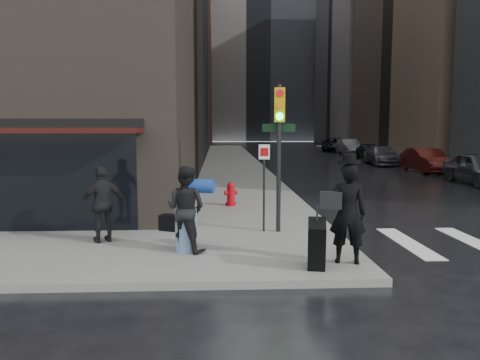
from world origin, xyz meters
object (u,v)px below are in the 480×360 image
object	(u,v)px
parked_car_1	(479,168)
parked_car_2	(426,160)
traffic_light	(278,138)
parked_car_6	(336,145)
parked_car_3	(382,155)
parked_car_4	(369,151)
man_overcoat	(341,218)
man_greycoat	(103,204)
parked_car_5	(349,147)
fire_hydrant	(231,195)
man_jeans	(186,209)

from	to	relation	value
parked_car_1	parked_car_2	distance (m)	5.59
traffic_light	parked_car_6	size ratio (longest dim) A/B	0.68
parked_car_2	parked_car_3	size ratio (longest dim) A/B	0.93
parked_car_1	parked_car_4	bearing A→B (deg)	90.24
man_overcoat	traffic_light	distance (m)	3.18
man_greycoat	parked_car_5	world-z (taller)	man_greycoat
man_overcoat	parked_car_6	distance (m)	42.08
man_overcoat	fire_hydrant	distance (m)	6.92
man_jeans	parked_car_4	distance (m)	31.49
fire_hydrant	parked_car_5	distance (m)	31.00
man_jeans	parked_car_5	bearing A→B (deg)	-86.80
parked_car_2	parked_car_5	xyz separation A→B (m)	(0.15, 16.78, 0.03)
parked_car_3	man_greycoat	bearing A→B (deg)	-119.36
man_overcoat	parked_car_4	size ratio (longest dim) A/B	0.53
man_greycoat	parked_car_2	world-z (taller)	man_greycoat
parked_car_2	parked_car_6	size ratio (longest dim) A/B	0.82
parked_car_4	parked_car_6	bearing A→B (deg)	92.18
man_overcoat	parked_car_2	xyz separation A→B (m)	(9.95, 18.44, -0.32)
man_jeans	parked_car_2	bearing A→B (deg)	-102.49
parked_car_1	fire_hydrant	bearing A→B (deg)	-151.37
man_overcoat	parked_car_5	bearing A→B (deg)	-94.84
traffic_light	parked_car_3	world-z (taller)	traffic_light
man_jeans	man_greycoat	size ratio (longest dim) A/B	1.04
parked_car_1	parked_car_2	bearing A→B (deg)	91.37
fire_hydrant	traffic_light	bearing A→B (deg)	-75.30
parked_car_2	man_greycoat	bearing A→B (deg)	-132.33
man_overcoat	traffic_light	size ratio (longest dim) A/B	0.59
parked_car_1	parked_car_4	xyz separation A→B (m)	(0.23, 16.78, -0.09)
fire_hydrant	parked_car_3	world-z (taller)	parked_car_3
man_greycoat	parked_car_2	size ratio (longest dim) A/B	0.40
parked_car_6	traffic_light	bearing A→B (deg)	-101.12
man_overcoat	parked_car_3	size ratio (longest dim) A/B	0.45
man_jeans	parked_car_2	xyz separation A→B (m)	(12.94, 17.40, -0.33)
man_overcoat	parked_car_2	size ratio (longest dim) A/B	0.49
parked_car_3	parked_car_5	size ratio (longest dim) A/B	1.03
parked_car_4	man_jeans	bearing A→B (deg)	-112.60
man_jeans	man_greycoat	distance (m)	2.10
parked_car_3	parked_car_5	distance (m)	11.22
parked_car_3	parked_car_5	bearing A→B (deg)	89.03
parked_car_2	parked_car_5	distance (m)	16.78
man_jeans	fire_hydrant	world-z (taller)	man_jeans
traffic_light	fire_hydrant	distance (m)	4.52
man_jeans	parked_car_6	distance (m)	41.91
man_greycoat	man_overcoat	bearing A→B (deg)	130.22
parked_car_2	parked_car_3	distance (m)	5.64
traffic_light	parked_car_6	world-z (taller)	traffic_light
fire_hydrant	parked_car_1	world-z (taller)	parked_car_1
parked_car_4	parked_car_5	size ratio (longest dim) A/B	0.87
fire_hydrant	parked_car_5	bearing A→B (deg)	67.23
fire_hydrant	parked_car_3	xyz separation A→B (m)	(11.17, 17.40, 0.18)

